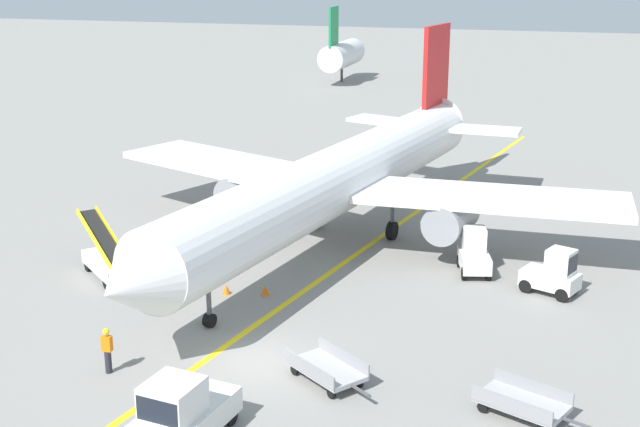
# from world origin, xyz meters

# --- Properties ---
(ground_plane) EXTENTS (300.00, 300.00, 0.00)m
(ground_plane) POSITION_xyz_m (0.00, 0.00, 0.00)
(ground_plane) COLOR gray
(taxi_line_yellow) EXTENTS (14.57, 78.77, 0.01)m
(taxi_line_yellow) POSITION_xyz_m (-0.93, 5.00, 0.00)
(taxi_line_yellow) COLOR yellow
(taxi_line_yellow) RESTS_ON ground
(airliner) EXTENTS (28.15, 35.20, 10.10)m
(airliner) POSITION_xyz_m (-0.83, 14.19, 3.42)
(airliner) COLOR white
(airliner) RESTS_ON ground
(pushback_tug) EXTENTS (2.36, 3.82, 2.20)m
(pushback_tug) POSITION_xyz_m (-0.29, -5.65, 0.99)
(pushback_tug) COLOR silver
(pushback_tug) RESTS_ON ground
(baggage_tug_near_wing) EXTENTS (1.88, 2.66, 2.10)m
(baggage_tug_near_wing) POSITION_xyz_m (6.28, 11.59, 0.93)
(baggage_tug_near_wing) COLOR silver
(baggage_tug_near_wing) RESTS_ON ground
(baggage_tug_by_cargo_door) EXTENTS (2.71, 2.10, 2.10)m
(baggage_tug_by_cargo_door) POSITION_xyz_m (9.93, 9.89, 0.93)
(baggage_tug_by_cargo_door) COLOR silver
(baggage_tug_by_cargo_door) RESTS_ON ground
(belt_loader_forward_hold) EXTENTS (4.60, 4.21, 2.59)m
(belt_loader_forward_hold) POSITION_xyz_m (-9.70, 6.18, 0.78)
(belt_loader_forward_hold) COLOR silver
(belt_loader_forward_hold) RESTS_ON ground
(baggage_cart_loaded) EXTENTS (3.52, 2.90, 0.94)m
(baggage_cart_loaded) POSITION_xyz_m (2.78, -0.67, 0.47)
(baggage_cart_loaded) COLOR #A5A5A8
(baggage_cart_loaded) RESTS_ON ground
(baggage_cart_empty_trailing) EXTENTS (3.78, 2.51, 0.94)m
(baggage_cart_empty_trailing) POSITION_xyz_m (9.44, -1.07, 0.47)
(baggage_cart_empty_trailing) COLOR #A5A5A8
(baggage_cart_empty_trailing) RESTS_ON ground
(ground_crew_marshaller) EXTENTS (0.36, 0.24, 1.70)m
(ground_crew_marshaller) POSITION_xyz_m (-4.79, -2.32, 0.91)
(ground_crew_marshaller) COLOR #26262D
(ground_crew_marshaller) RESTS_ON ground
(safety_cone_nose_right) EXTENTS (0.36, 0.36, 0.44)m
(safety_cone_nose_right) POSITION_xyz_m (-3.70, 5.71, 0.22)
(safety_cone_nose_right) COLOR orange
(safety_cone_nose_right) RESTS_ON ground
(safety_cone_wingtip_left) EXTENTS (0.36, 0.36, 0.44)m
(safety_cone_wingtip_left) POSITION_xyz_m (-2.03, 6.12, 0.22)
(safety_cone_wingtip_left) COLOR orange
(safety_cone_wingtip_left) RESTS_ON ground
(distant_aircraft_far_left) EXTENTS (3.00, 10.10, 8.80)m
(distant_aircraft_far_left) POSITION_xyz_m (-16.71, 70.76, 3.22)
(distant_aircraft_far_left) COLOR silver
(distant_aircraft_far_left) RESTS_ON ground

